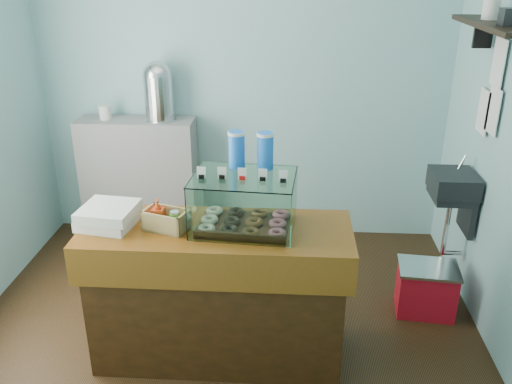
# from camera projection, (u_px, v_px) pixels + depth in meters

# --- Properties ---
(ground) EXTENTS (3.50, 3.50, 0.00)m
(ground) POSITION_uv_depth(u_px,v_px,m) (225.00, 327.00, 3.76)
(ground) COLOR black
(ground) RESTS_ON ground
(room_shell) EXTENTS (3.54, 3.04, 2.82)m
(room_shell) POSITION_uv_depth(u_px,v_px,m) (222.00, 82.00, 3.09)
(room_shell) COLOR #85C0C2
(room_shell) RESTS_ON ground
(counter) EXTENTS (1.60, 0.60, 0.90)m
(counter) POSITION_uv_depth(u_px,v_px,m) (218.00, 292.00, 3.35)
(counter) COLOR #42210C
(counter) RESTS_ON ground
(back_shelf) EXTENTS (1.00, 0.32, 1.10)m
(back_shelf) POSITION_uv_depth(u_px,v_px,m) (140.00, 180.00, 4.81)
(back_shelf) COLOR gray
(back_shelf) RESTS_ON ground
(display_case) EXTENTS (0.62, 0.47, 0.54)m
(display_case) POSITION_uv_depth(u_px,v_px,m) (246.00, 197.00, 3.15)
(display_case) COLOR #371B10
(display_case) RESTS_ON counter
(condiment_crate) EXTENTS (0.28, 0.22, 0.18)m
(condiment_crate) POSITION_uv_depth(u_px,v_px,m) (165.00, 219.00, 3.14)
(condiment_crate) COLOR tan
(condiment_crate) RESTS_ON counter
(pastry_boxes) EXTENTS (0.35, 0.36, 0.12)m
(pastry_boxes) POSITION_uv_depth(u_px,v_px,m) (109.00, 216.00, 3.19)
(pastry_boxes) COLOR silver
(pastry_boxes) RESTS_ON counter
(coffee_urn) EXTENTS (0.27, 0.27, 0.50)m
(coffee_urn) POSITION_uv_depth(u_px,v_px,m) (158.00, 89.00, 4.48)
(coffee_urn) COLOR silver
(coffee_urn) RESTS_ON back_shelf
(red_cooler) EXTENTS (0.44, 0.36, 0.37)m
(red_cooler) POSITION_uv_depth(u_px,v_px,m) (426.00, 289.00, 3.87)
(red_cooler) COLOR red
(red_cooler) RESTS_ON ground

